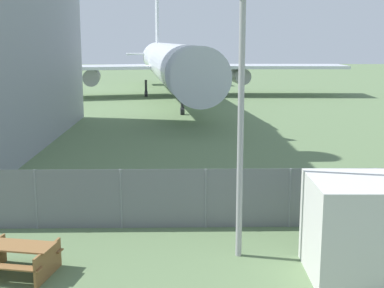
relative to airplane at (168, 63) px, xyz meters
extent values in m
cylinder|color=slate|center=(-3.09, -37.01, -2.50)|extent=(0.07, 0.07, 1.83)
cylinder|color=slate|center=(-0.54, -37.01, -2.50)|extent=(0.07, 0.07, 1.83)
cylinder|color=slate|center=(2.00, -37.01, -2.50)|extent=(0.07, 0.07, 1.83)
cylinder|color=slate|center=(4.55, -37.01, -2.50)|extent=(0.07, 0.07, 1.83)
cylinder|color=slate|center=(7.09, -37.01, -2.50)|extent=(0.07, 0.07, 1.83)
cube|color=slate|center=(2.00, -37.01, -2.50)|extent=(56.00, 0.01, 1.83)
cylinder|color=silver|center=(0.05, -0.48, 0.05)|extent=(7.50, 36.25, 3.61)
cone|color=silver|center=(2.20, -20.20, 0.05)|extent=(3.98, 3.98, 3.61)
cone|color=silver|center=(-2.15, 19.69, 0.05)|extent=(3.71, 4.83, 3.25)
cube|color=silver|center=(9.72, 2.39, -0.49)|extent=(16.38, 5.55, 0.30)
cylinder|color=#939399|center=(7.26, 2.45, -1.45)|extent=(1.97, 3.40, 1.62)
cube|color=silver|center=(-10.00, 0.24, -0.49)|extent=(16.98, 8.88, 0.30)
cylinder|color=#939399|center=(-7.62, 0.83, -1.45)|extent=(1.97, 3.40, 1.62)
cube|color=silver|center=(-1.81, 16.56, 4.56)|extent=(0.59, 3.25, 5.41)
cube|color=silver|center=(-1.79, 16.38, 0.41)|extent=(8.20, 3.73, 0.20)
cylinder|color=#2D2D33|center=(1.32, -12.13, -2.58)|extent=(0.24, 0.24, 1.66)
cylinder|color=#2D2D33|center=(1.32, -12.13, -3.13)|extent=(0.36, 0.59, 0.56)
cylinder|color=#2D2D33|center=(2.01, 1.55, -2.58)|extent=(0.24, 0.24, 1.66)
cylinder|color=#2D2D33|center=(2.01, 1.55, -3.13)|extent=(0.36, 0.59, 0.56)
cylinder|color=#2D2D33|center=(-2.29, 1.08, -2.58)|extent=(0.24, 0.24, 1.66)
cylinder|color=#2D2D33|center=(-2.29, 1.08, -3.13)|extent=(0.36, 0.59, 0.56)
cube|color=brown|center=(-2.67, -40.26, -2.67)|extent=(1.82, 1.08, 0.04)
cube|color=brown|center=(-2.56, -39.71, -2.97)|extent=(1.72, 0.61, 0.04)
cube|color=brown|center=(-2.78, -40.80, -2.97)|extent=(1.72, 0.61, 0.04)
cube|color=brown|center=(-1.93, -40.40, -3.04)|extent=(0.33, 1.38, 0.74)
cylinder|color=#99999E|center=(2.78, -39.18, -0.06)|extent=(0.16, 0.16, 6.71)
camera|label=1|loc=(1.30, -52.47, 2.20)|focal=50.00mm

